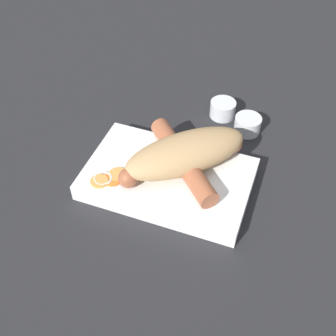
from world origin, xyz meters
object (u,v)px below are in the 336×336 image
Objects in this scene: bread_roll at (186,153)px; sausage at (183,160)px; condiment_cup_near at (247,125)px; condiment_cup_far at (223,110)px; food_tray at (168,179)px.

sausage is at bearing -111.04° from bread_roll.
condiment_cup_near is 0.06m from condiment_cup_far.
food_tray is 0.04m from sausage.
sausage reaches higher than condiment_cup_near.
food_tray is at bearing -127.33° from bread_roll.
sausage reaches higher than food_tray.
bread_roll is 4.15× the size of condiment_cup_far.
condiment_cup_near and condiment_cup_far have the same top height.
condiment_cup_far reaches higher than food_tray.
bread_roll is 0.18m from condiment_cup_far.
bread_roll is 1.24× the size of sausage.
condiment_cup_far is (0.02, 0.18, -0.03)m from sausage.
condiment_cup_far is at bearing 152.59° from condiment_cup_near.
sausage reaches higher than condiment_cup_far.
food_tray is 5.42× the size of condiment_cup_far.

